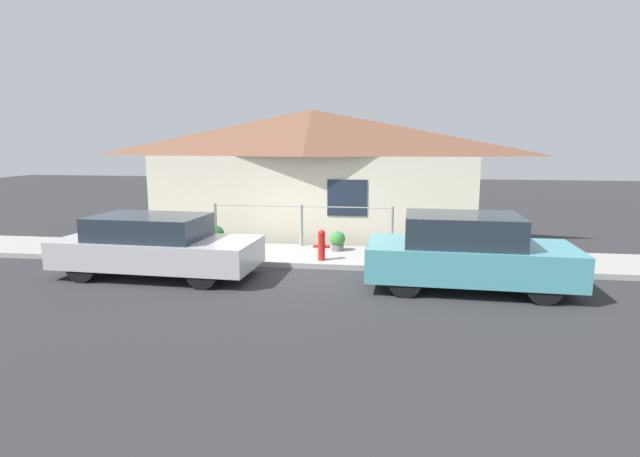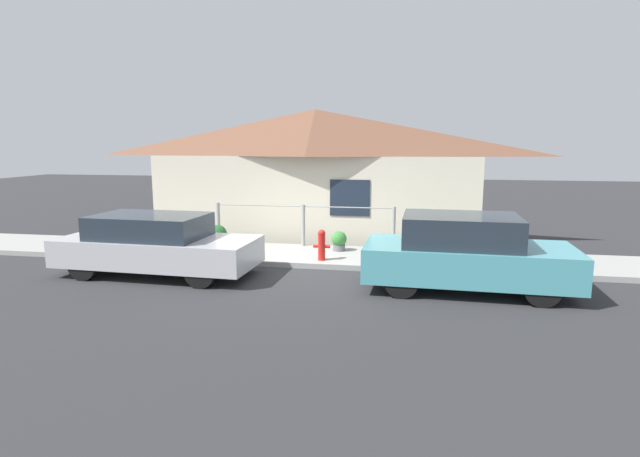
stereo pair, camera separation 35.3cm
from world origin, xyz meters
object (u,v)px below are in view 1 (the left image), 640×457
potted_plant_by_fence (215,235)px  potted_plant_corner (444,241)px  fire_hydrant (322,244)px  potted_plant_near_hydrant (338,241)px  car_right (467,252)px  car_left (156,245)px

potted_plant_by_fence → potted_plant_corner: potted_plant_corner is taller
fire_hydrant → potted_plant_by_fence: fire_hydrant is taller
fire_hydrant → potted_plant_near_hydrant: (0.26, 1.12, -0.12)m
fire_hydrant → potted_plant_near_hydrant: fire_hydrant is taller
car_right → fire_hydrant: bearing=157.0°
car_right → potted_plant_corner: 2.52m
fire_hydrant → potted_plant_by_fence: (-3.03, 1.14, -0.08)m
car_right → potted_plant_near_hydrant: (-2.85, 2.57, -0.35)m
car_left → potted_plant_by_fence: car_left is taller
car_right → potted_plant_by_fence: 6.66m
car_right → fire_hydrant: (-3.11, 1.45, -0.23)m
car_left → car_right: (6.52, -0.00, 0.06)m
potted_plant_by_fence → potted_plant_near_hydrant: bearing=-0.4°
potted_plant_near_hydrant → potted_plant_corner: 2.65m
car_right → potted_plant_near_hydrant: car_right is taller
potted_plant_near_hydrant → potted_plant_corner: size_ratio=0.79×
car_left → fire_hydrant: bearing=25.3°
car_left → fire_hydrant: 3.71m
fire_hydrant → potted_plant_near_hydrant: 1.15m
car_right → potted_plant_corner: size_ratio=6.37×
potted_plant_near_hydrant → potted_plant_by_fence: 3.28m
car_right → potted_plant_near_hydrant: bearing=140.0°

